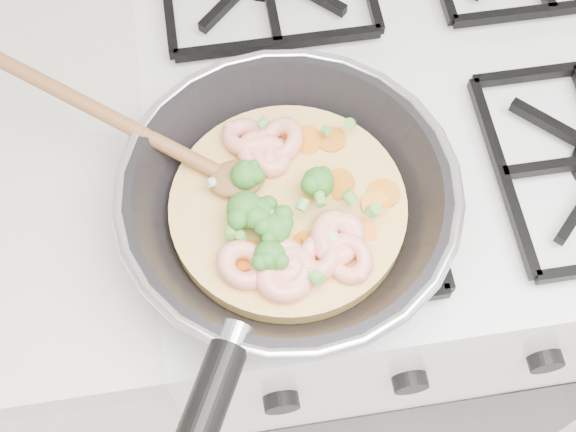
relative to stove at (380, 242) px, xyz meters
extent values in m
cube|color=white|center=(0.00, 0.00, -0.01)|extent=(0.60, 0.60, 0.90)
cube|color=black|center=(0.00, 0.00, 0.45)|extent=(0.56, 0.56, 0.02)
torus|color=#BABAC1|center=(-0.17, -0.17, 0.52)|extent=(0.31, 0.31, 0.01)
cylinder|color=#F3C569|center=(-0.17, -0.17, 0.48)|extent=(0.21, 0.21, 0.02)
ellipsoid|color=brown|center=(-0.21, -0.14, 0.50)|extent=(0.06, 0.06, 0.02)
cylinder|color=brown|center=(-0.33, -0.07, 0.53)|extent=(0.21, 0.14, 0.07)
torus|color=#FFAF96|center=(-0.18, -0.23, 0.50)|extent=(0.05, 0.05, 0.02)
torus|color=#FFAF96|center=(-0.17, -0.11, 0.50)|extent=(0.07, 0.07, 0.03)
torus|color=#FFAF96|center=(-0.19, -0.24, 0.50)|extent=(0.06, 0.06, 0.02)
torus|color=#FFAF96|center=(-0.13, -0.23, 0.50)|extent=(0.06, 0.06, 0.03)
torus|color=#FFAF96|center=(-0.13, -0.21, 0.50)|extent=(0.07, 0.07, 0.03)
torus|color=#FFAF96|center=(-0.14, -0.21, 0.50)|extent=(0.06, 0.06, 0.03)
torus|color=#FFAF96|center=(-0.19, -0.12, 0.50)|extent=(0.05, 0.05, 0.02)
torus|color=#FFAF96|center=(-0.18, -0.24, 0.50)|extent=(0.07, 0.07, 0.02)
torus|color=#FFAF96|center=(-0.15, -0.23, 0.50)|extent=(0.06, 0.06, 0.03)
torus|color=#FFAF96|center=(-0.22, -0.23, 0.50)|extent=(0.07, 0.07, 0.02)
torus|color=#FFAF96|center=(-0.20, -0.10, 0.50)|extent=(0.07, 0.07, 0.02)
torus|color=#FFAF96|center=(-0.18, -0.12, 0.50)|extent=(0.06, 0.06, 0.02)
ellipsoid|color=#3D862C|center=(-0.20, -0.23, 0.51)|extent=(0.04, 0.04, 0.03)
ellipsoid|color=#3D862C|center=(-0.14, -0.16, 0.51)|extent=(0.04, 0.04, 0.03)
ellipsoid|color=#3D862C|center=(-0.21, -0.18, 0.51)|extent=(0.04, 0.04, 0.03)
ellipsoid|color=#3D862C|center=(-0.21, -0.15, 0.51)|extent=(0.03, 0.03, 0.03)
ellipsoid|color=#3D862C|center=(-0.19, -0.20, 0.51)|extent=(0.04, 0.04, 0.03)
ellipsoid|color=#3D862C|center=(-0.20, -0.18, 0.51)|extent=(0.04, 0.04, 0.03)
cylinder|color=orange|center=(-0.09, -0.17, 0.50)|extent=(0.04, 0.04, 0.00)
cylinder|color=orange|center=(-0.12, -0.11, 0.50)|extent=(0.03, 0.03, 0.00)
cylinder|color=orange|center=(-0.11, -0.21, 0.50)|extent=(0.04, 0.04, 0.01)
cylinder|color=orange|center=(-0.19, -0.23, 0.50)|extent=(0.03, 0.03, 0.00)
cylinder|color=orange|center=(-0.13, -0.22, 0.50)|extent=(0.03, 0.03, 0.01)
cylinder|color=orange|center=(-0.12, -0.16, 0.50)|extent=(0.03, 0.03, 0.01)
cylinder|color=orange|center=(-0.15, -0.16, 0.50)|extent=(0.03, 0.03, 0.01)
cylinder|color=orange|center=(-0.22, -0.21, 0.50)|extent=(0.04, 0.04, 0.00)
cylinder|color=orange|center=(-0.16, -0.21, 0.50)|extent=(0.03, 0.03, 0.01)
cylinder|color=orange|center=(-0.20, -0.22, 0.50)|extent=(0.03, 0.03, 0.01)
cylinder|color=orange|center=(-0.15, -0.11, 0.50)|extent=(0.04, 0.04, 0.01)
cylinder|color=orange|center=(-0.16, -0.09, 0.50)|extent=(0.03, 0.03, 0.01)
cylinder|color=orange|center=(-0.10, -0.18, 0.50)|extent=(0.04, 0.04, 0.01)
cylinder|color=orange|center=(-0.15, -0.21, 0.50)|extent=(0.03, 0.03, 0.01)
cylinder|color=orange|center=(-0.22, -0.22, 0.50)|extent=(0.04, 0.04, 0.01)
cylinder|color=#60AD45|center=(-0.16, -0.19, 0.52)|extent=(0.01, 0.01, 0.01)
cylinder|color=#60AD45|center=(-0.22, -0.20, 0.51)|extent=(0.01, 0.01, 0.01)
cylinder|color=#BDD395|center=(-0.16, -0.24, 0.51)|extent=(0.01, 0.01, 0.01)
cylinder|color=#60AD45|center=(-0.13, -0.11, 0.51)|extent=(0.01, 0.01, 0.01)
cylinder|color=#60AD45|center=(-0.19, -0.19, 0.52)|extent=(0.01, 0.01, 0.01)
cylinder|color=#60AD45|center=(-0.12, -0.18, 0.51)|extent=(0.01, 0.01, 0.01)
cylinder|color=#BDD395|center=(-0.14, -0.22, 0.51)|extent=(0.01, 0.01, 0.01)
cylinder|color=#60AD45|center=(-0.18, -0.10, 0.52)|extent=(0.01, 0.01, 0.01)
cylinder|color=#60AD45|center=(-0.11, -0.11, 0.51)|extent=(0.01, 0.01, 0.01)
cylinder|color=#60AD45|center=(-0.10, -0.20, 0.52)|extent=(0.01, 0.01, 0.01)
cylinder|color=#BDD395|center=(-0.14, -0.16, 0.52)|extent=(0.01, 0.01, 0.01)
cylinder|color=#BDD395|center=(-0.24, -0.15, 0.51)|extent=(0.01, 0.01, 0.01)
cylinder|color=#BDD395|center=(-0.20, -0.19, 0.51)|extent=(0.01, 0.01, 0.01)
cylinder|color=#60AD45|center=(-0.23, -0.20, 0.51)|extent=(0.01, 0.01, 0.01)
cylinder|color=#60AD45|center=(-0.15, -0.18, 0.52)|extent=(0.01, 0.01, 0.01)
cylinder|color=#60AD45|center=(-0.16, -0.25, 0.51)|extent=(0.01, 0.01, 0.01)
camera|label=1|loc=(-0.22, -0.50, 1.11)|focal=49.14mm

